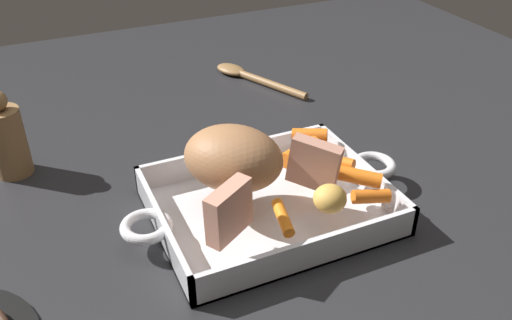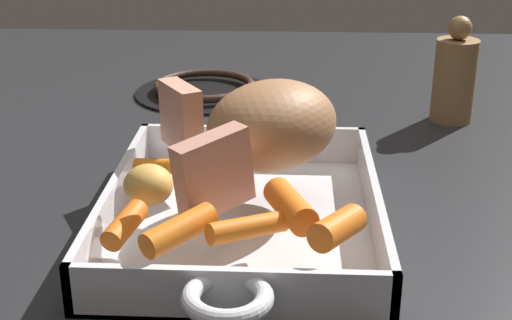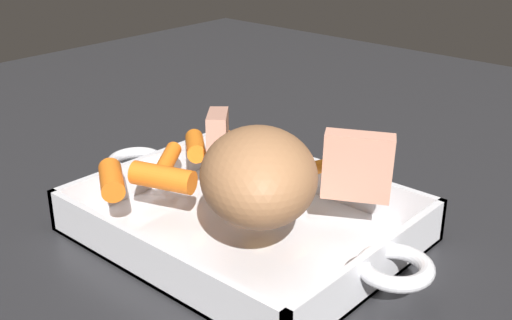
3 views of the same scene
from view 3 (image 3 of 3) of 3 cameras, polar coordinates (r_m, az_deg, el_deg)
The scene contains 12 objects.
ground_plane at distance 0.64m, azimuth -1.01°, elevation -6.58°, with size 1.64×1.64×0.00m, color #232326.
roasting_dish at distance 0.64m, azimuth -1.02°, elevation -5.57°, with size 0.40×0.24×0.04m.
pork_roast at distance 0.57m, azimuth 0.23°, elevation -1.37°, with size 0.13×0.10×0.08m, color #9E6B44.
roast_slice_thick at distance 0.61m, azimuth 8.93°, elevation -0.55°, with size 0.02×0.06×0.06m, color tan.
roast_slice_thin at distance 0.66m, azimuth -3.36°, elevation 1.40°, with size 0.02×0.07×0.07m, color tan.
baby_carrot_center_left at distance 0.74m, azimuth -2.49°, elevation 1.93°, with size 0.02×0.02×0.05m, color orange.
baby_carrot_center_right at distance 0.64m, azimuth -8.21°, elevation -1.54°, with size 0.02×0.02×0.06m, color orange.
baby_carrot_northeast at distance 0.66m, azimuth 4.38°, elevation -0.88°, with size 0.01×0.01×0.06m, color orange.
baby_carrot_southeast at distance 0.68m, azimuth -7.88°, elevation -0.25°, with size 0.02×0.02×0.07m, color orange.
baby_carrot_northwest at distance 0.64m, azimuth -12.59°, elevation -1.71°, with size 0.02×0.02×0.05m, color orange.
baby_carrot_long at distance 0.72m, azimuth -5.36°, elevation 1.27°, with size 0.02×0.02×0.06m, color orange.
potato_near_roast at distance 0.70m, azimuth 0.35°, elevation 1.31°, with size 0.04×0.04×0.03m, color gold.
Camera 3 is at (0.38, -0.41, 0.32)m, focal length 45.45 mm.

